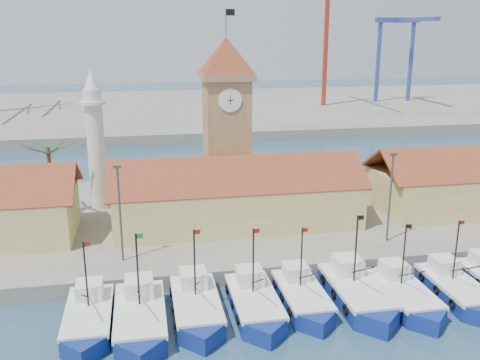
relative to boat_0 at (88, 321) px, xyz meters
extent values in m
plane|color=navy|center=(14.41, -2.96, -0.74)|extent=(400.00, 400.00, 0.00)
cube|color=gray|center=(14.41, 21.04, 0.01)|extent=(140.00, 32.00, 1.50)
cube|color=gray|center=(14.41, 107.04, 0.26)|extent=(240.00, 80.00, 2.00)
cube|color=navy|center=(0.00, 0.39, -0.26)|extent=(3.40, 7.70, 1.75)
cube|color=navy|center=(0.00, -3.46, -0.26)|extent=(3.40, 3.40, 1.75)
cube|color=silver|center=(0.00, 0.39, 0.62)|extent=(3.47, 7.91, 0.34)
cube|color=silver|center=(0.00, 2.31, 1.39)|extent=(2.04, 2.14, 1.36)
cylinder|color=black|center=(0.00, 0.87, 3.34)|extent=(0.14, 0.14, 5.44)
cube|color=#A5140F|center=(0.24, 0.87, 5.87)|extent=(0.49, 0.02, 0.34)
cube|color=navy|center=(3.87, -0.37, -0.21)|extent=(3.73, 8.44, 1.92)
cube|color=navy|center=(3.87, -4.59, -0.21)|extent=(3.73, 3.73, 1.92)
cube|color=silver|center=(3.87, -0.37, 0.75)|extent=(3.81, 8.68, 0.37)
cube|color=silver|center=(3.87, 1.74, 1.60)|extent=(2.24, 2.34, 1.49)
cylinder|color=black|center=(3.87, 0.16, 3.73)|extent=(0.15, 0.15, 5.97)
cube|color=#197226|center=(4.14, 0.16, 6.50)|extent=(0.53, 0.02, 0.37)
cube|color=navy|center=(8.26, 0.58, -0.24)|extent=(3.56, 8.05, 1.83)
cube|color=navy|center=(8.26, -3.44, -0.24)|extent=(3.56, 3.56, 1.83)
cube|color=silver|center=(8.26, 0.58, 0.68)|extent=(3.63, 8.27, 0.36)
cube|color=silver|center=(8.26, 2.59, 1.49)|extent=(2.13, 2.24, 1.42)
cylinder|color=black|center=(8.26, 1.09, 3.52)|extent=(0.14, 0.14, 5.69)
cube|color=#A5140F|center=(8.52, 1.09, 6.17)|extent=(0.51, 0.02, 0.36)
cube|color=navy|center=(12.91, 0.29, -0.25)|extent=(3.49, 7.89, 1.79)
cube|color=navy|center=(12.91, -3.66, -0.25)|extent=(3.49, 3.49, 1.79)
cube|color=silver|center=(12.91, 0.29, 0.65)|extent=(3.56, 8.11, 0.35)
cube|color=silver|center=(12.91, 2.26, 1.45)|extent=(2.09, 2.19, 1.40)
cylinder|color=black|center=(12.91, 0.79, 3.44)|extent=(0.14, 0.14, 5.58)
cube|color=#A5140F|center=(13.16, 0.79, 6.03)|extent=(0.50, 0.02, 0.35)
cube|color=navy|center=(17.02, 0.71, -0.27)|extent=(3.30, 7.47, 1.70)
cube|color=navy|center=(17.02, -3.03, -0.27)|extent=(3.30, 3.30, 1.70)
cube|color=silver|center=(17.02, 0.71, 0.58)|extent=(3.37, 7.68, 0.33)
cube|color=silver|center=(17.02, 2.58, 1.33)|extent=(1.98, 2.07, 1.32)
cylinder|color=black|center=(17.02, 1.18, 3.22)|extent=(0.13, 0.13, 5.28)
cube|color=#A5140F|center=(17.26, 1.18, 5.67)|extent=(0.47, 0.02, 0.33)
cube|color=navy|center=(21.57, 0.33, -0.21)|extent=(3.75, 8.48, 1.93)
cube|color=navy|center=(21.57, -3.91, -0.21)|extent=(3.75, 3.75, 1.93)
cube|color=silver|center=(21.57, 0.33, 0.76)|extent=(3.82, 8.72, 0.37)
cube|color=silver|center=(21.57, 2.45, 1.61)|extent=(2.25, 2.36, 1.50)
cylinder|color=black|center=(21.57, 0.87, 3.75)|extent=(0.15, 0.15, 6.00)
cube|color=black|center=(21.84, 0.87, 6.54)|extent=(0.54, 0.02, 0.37)
cube|color=navy|center=(25.40, -0.54, -0.26)|extent=(3.40, 7.69, 1.75)
cube|color=navy|center=(25.40, -4.38, -0.26)|extent=(3.40, 3.40, 1.75)
cube|color=silver|center=(25.40, -0.54, 0.62)|extent=(3.47, 7.90, 0.34)
cube|color=silver|center=(25.40, 1.38, 1.39)|extent=(2.04, 2.14, 1.36)
cylinder|color=black|center=(25.40, -0.05, 3.33)|extent=(0.14, 0.14, 5.44)
cube|color=black|center=(25.64, -0.05, 5.86)|extent=(0.49, 0.02, 0.34)
cube|color=navy|center=(30.15, -0.48, -0.26)|extent=(3.39, 7.67, 1.74)
cube|color=silver|center=(30.15, -0.48, 0.61)|extent=(3.46, 7.88, 0.34)
cube|color=silver|center=(30.15, 1.43, 1.39)|extent=(2.03, 2.13, 1.36)
cylinder|color=black|center=(30.15, 0.00, 3.32)|extent=(0.14, 0.14, 5.42)
cube|color=#A5140F|center=(30.39, 0.00, 5.84)|extent=(0.48, 0.02, 0.34)
cube|color=#D6C775|center=(14.41, 17.04, 3.01)|extent=(26.00, 10.00, 4.50)
cube|color=brown|center=(14.41, 14.54, 6.76)|extent=(27.04, 5.13, 3.21)
cube|color=brown|center=(14.41, 19.54, 6.76)|extent=(27.04, 5.13, 3.21)
cube|color=#A18653|center=(14.41, 23.04, 8.26)|extent=(5.00, 5.00, 15.00)
cube|color=#A18653|center=(14.41, 23.04, 16.16)|extent=(5.80, 5.80, 0.80)
pyramid|color=brown|center=(14.41, 23.04, 18.46)|extent=(5.80, 5.80, 4.00)
cylinder|color=white|center=(14.41, 20.49, 13.76)|extent=(2.60, 0.15, 2.60)
cube|color=black|center=(14.41, 20.41, 13.76)|extent=(0.08, 0.02, 1.00)
cube|color=black|center=(14.41, 20.41, 13.76)|extent=(0.80, 0.02, 0.08)
cylinder|color=#3F3F44|center=(14.41, 23.04, 21.96)|extent=(0.10, 0.10, 3.00)
cube|color=black|center=(14.91, 23.04, 23.06)|extent=(1.00, 0.03, 0.70)
cylinder|color=silver|center=(-0.59, 25.04, 7.76)|extent=(2.00, 2.00, 14.00)
cylinder|color=silver|center=(-0.59, 25.04, 13.26)|extent=(3.00, 3.00, 0.40)
cone|color=silver|center=(-0.59, 25.04, 15.86)|extent=(1.80, 1.80, 2.40)
cylinder|color=brown|center=(-5.59, 23.04, 4.76)|extent=(0.44, 0.44, 8.00)
cube|color=#1C5321|center=(-4.19, 23.04, 8.56)|extent=(2.80, 0.35, 1.18)
cube|color=#1C5321|center=(-4.89, 24.26, 8.56)|extent=(1.71, 2.60, 1.18)
cube|color=#1C5321|center=(-6.29, 24.26, 8.56)|extent=(1.71, 2.60, 1.18)
cube|color=#1C5321|center=(-6.99, 23.04, 8.56)|extent=(2.80, 0.35, 1.18)
cube|color=#1C5321|center=(-6.29, 21.83, 8.56)|extent=(1.71, 2.60, 1.18)
cube|color=#1C5321|center=(-4.89, 21.83, 8.56)|extent=(1.71, 2.60, 1.18)
cylinder|color=#3F3F44|center=(2.41, 9.04, 5.26)|extent=(0.20, 0.20, 9.00)
cube|color=#3F3F44|center=(2.41, 9.04, 9.66)|extent=(0.70, 0.25, 0.25)
cylinder|color=#3F3F44|center=(28.41, 9.04, 5.26)|extent=(0.20, 0.20, 9.00)
cube|color=#3F3F44|center=(28.41, 9.04, 9.66)|extent=(0.70, 0.25, 0.25)
cube|color=#A12C18|center=(53.92, 102.04, 17.55)|extent=(1.00, 1.00, 32.60)
cube|color=#304695|center=(71.41, 107.04, 12.26)|extent=(0.90, 0.90, 22.00)
cube|color=#304695|center=(81.41, 107.04, 12.26)|extent=(0.90, 0.90, 22.00)
cube|color=#304695|center=(76.41, 107.04, 23.76)|extent=(13.00, 1.40, 1.40)
cube|color=#304695|center=(76.41, 97.04, 23.76)|extent=(1.40, 22.00, 1.00)
camera|label=1|loc=(4.69, -37.49, 21.24)|focal=40.00mm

